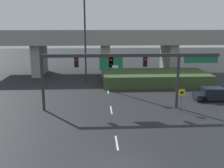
{
  "coord_description": "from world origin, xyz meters",
  "views": [
    {
      "loc": [
        -1.33,
        -13.87,
        8.37
      ],
      "look_at": [
        0.0,
        9.6,
        2.97
      ],
      "focal_mm": 42.0,
      "sensor_mm": 36.0,
      "label": 1
    }
  ],
  "objects": [
    {
      "name": "speed_limit_sign",
      "position": [
        6.75,
        10.03,
        1.51
      ],
      "size": [
        0.6,
        0.11,
        2.31
      ],
      "color": "#4C4C4C",
      "rests_on": "ground"
    },
    {
      "name": "overpass_bridge",
      "position": [
        0.0,
        30.7,
        5.14
      ],
      "size": [
        39.01,
        8.53,
        7.49
      ],
      "color": "gray",
      "rests_on": "ground"
    },
    {
      "name": "parked_sedan_near_right",
      "position": [
        11.62,
        13.8,
        0.66
      ],
      "size": [
        4.35,
        2.02,
        1.42
      ],
      "rotation": [
        0.0,
        0.0,
        -0.04
      ],
      "color": "black",
      "rests_on": "ground"
    },
    {
      "name": "grass_embankment",
      "position": [
        6.92,
        22.69,
        0.81
      ],
      "size": [
        14.85,
        7.2,
        1.63
      ],
      "color": "#384C28",
      "rests_on": "ground"
    },
    {
      "name": "signal_gantry",
      "position": [
        1.43,
        11.28,
        4.59
      ],
      "size": [
        17.49,
        0.44,
        5.57
      ],
      "color": "#2D2D30",
      "rests_on": "ground"
    },
    {
      "name": "lane_markings",
      "position": [
        0.0,
        14.73,
        0.0
      ],
      "size": [
        0.14,
        39.58,
        0.01
      ],
      "color": "silver",
      "rests_on": "ground"
    },
    {
      "name": "highway_light_pole_near",
      "position": [
        -2.96,
        22.81,
        6.71
      ],
      "size": [
        0.7,
        0.36,
        12.68
      ],
      "color": "#2D2D30",
      "rests_on": "ground"
    }
  ]
}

